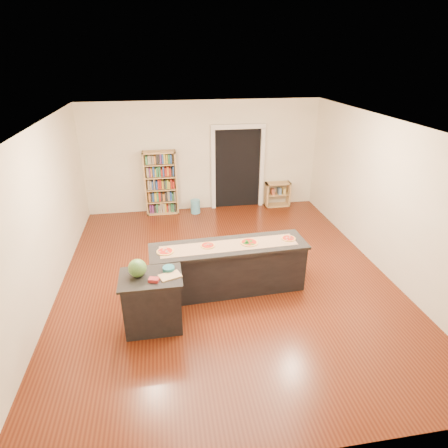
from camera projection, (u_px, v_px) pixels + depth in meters
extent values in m
cube|color=#F2E8CB|center=(226.00, 208.00, 6.45)|extent=(6.00, 7.00, 2.80)
cube|color=#56220E|center=(226.00, 276.00, 7.03)|extent=(6.00, 7.00, 0.01)
cube|color=white|center=(226.00, 125.00, 5.86)|extent=(6.00, 7.00, 0.01)
cube|color=black|center=(237.00, 169.00, 9.85)|extent=(1.20, 0.02, 2.10)
cube|color=silver|center=(213.00, 170.00, 9.71)|extent=(0.10, 0.08, 2.10)
cube|color=silver|center=(262.00, 168.00, 9.91)|extent=(0.10, 0.08, 2.10)
cube|color=silver|center=(238.00, 127.00, 9.35)|extent=(1.40, 0.08, 0.12)
cube|color=black|center=(229.00, 269.00, 6.50)|extent=(2.59, 0.65, 0.83)
cube|color=black|center=(229.00, 246.00, 6.31)|extent=(2.67, 0.72, 0.05)
cube|color=black|center=(153.00, 303.00, 5.59)|extent=(0.83, 0.58, 0.86)
cube|color=black|center=(150.00, 278.00, 5.41)|extent=(0.90, 0.66, 0.04)
cube|color=tan|center=(161.00, 183.00, 9.49)|extent=(0.82, 0.29, 1.64)
cube|color=tan|center=(277.00, 194.00, 10.15)|extent=(0.66, 0.28, 0.66)
cylinder|color=#55A2BD|center=(195.00, 206.00, 9.76)|extent=(0.24, 0.24, 0.36)
cube|color=#9E7551|center=(229.00, 246.00, 6.29)|extent=(2.33, 0.53, 0.00)
sphere|color=#144214|center=(137.00, 268.00, 5.35)|extent=(0.27, 0.27, 0.27)
cube|color=tan|center=(170.00, 276.00, 5.39)|extent=(0.36, 0.30, 0.02)
cube|color=maroon|center=(154.00, 280.00, 5.27)|extent=(0.16, 0.13, 0.05)
cylinder|color=#195966|center=(169.00, 269.00, 5.52)|extent=(0.17, 0.17, 0.07)
cylinder|color=gold|center=(165.00, 251.00, 6.08)|extent=(0.30, 0.30, 0.02)
cylinder|color=#A5190C|center=(165.00, 251.00, 6.08)|extent=(0.24, 0.24, 0.00)
cylinder|color=gold|center=(208.00, 246.00, 6.27)|extent=(0.25, 0.25, 0.02)
cylinder|color=#A5190C|center=(208.00, 245.00, 6.26)|extent=(0.20, 0.20, 0.00)
cylinder|color=gold|center=(249.00, 242.00, 6.37)|extent=(0.31, 0.31, 0.02)
cylinder|color=#A5190C|center=(249.00, 242.00, 6.36)|extent=(0.25, 0.25, 0.00)
cylinder|color=gold|center=(288.00, 238.00, 6.51)|extent=(0.25, 0.25, 0.02)
cylinder|color=#A5190C|center=(288.00, 238.00, 6.50)|extent=(0.20, 0.20, 0.00)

